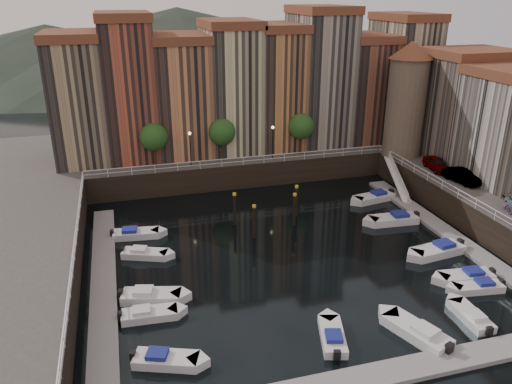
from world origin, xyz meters
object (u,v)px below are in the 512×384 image
object	(u,v)px
corner_tower	(406,98)
gangway	(397,177)
car_a	(437,165)
boat_left_0	(165,360)
boat_left_1	(148,314)
mooring_pilings	(270,211)
boat_left_2	(150,296)
car_b	(462,177)

from	to	relation	value
corner_tower	gangway	world-z (taller)	corner_tower
car_a	corner_tower	bearing A→B (deg)	104.40
boat_left_0	car_a	xyz separation A→B (m)	(33.21, 20.28, 3.40)
boat_left_1	boat_left_0	bearing A→B (deg)	-79.53
boat_left_0	mooring_pilings	bearing A→B (deg)	75.08
boat_left_1	car_a	world-z (taller)	car_a
corner_tower	mooring_pilings	xyz separation A→B (m)	(-19.91, -9.13, -8.54)
boat_left_1	boat_left_2	distance (m)	2.31
boat_left_2	car_b	distance (m)	34.97
boat_left_2	car_a	xyz separation A→B (m)	(33.53, 12.81, 3.37)
boat_left_0	boat_left_2	xyz separation A→B (m)	(-0.32, 7.47, 0.03)
boat_left_1	car_a	distance (m)	37.22
mooring_pilings	boat_left_0	world-z (taller)	mooring_pilings
corner_tower	boat_left_1	size ratio (longest dim) A/B	3.21
corner_tower	boat_left_2	size ratio (longest dim) A/B	2.81
gangway	boat_left_1	size ratio (longest dim) A/B	1.93
mooring_pilings	boat_left_0	distance (m)	21.59
gangway	corner_tower	bearing A→B (deg)	57.20
car_b	gangway	bearing A→B (deg)	112.12
corner_tower	boat_left_2	distance (m)	39.20
corner_tower	boat_left_1	xyz separation A→B (m)	(-33.04, -21.50, -9.86)
gangway	mooring_pilings	xyz separation A→B (m)	(-17.01, -4.63, -0.27)
boat_left_0	boat_left_1	distance (m)	5.23
corner_tower	mooring_pilings	bearing A→B (deg)	-155.37
car_a	boat_left_0	bearing A→B (deg)	-141.40
boat_left_0	boat_left_2	distance (m)	7.48
mooring_pilings	car_b	bearing A→B (deg)	-4.10
corner_tower	boat_left_0	world-z (taller)	corner_tower
car_a	car_b	world-z (taller)	car_a
gangway	mooring_pilings	size ratio (longest dim) A/B	1.18
car_a	car_b	distance (m)	4.22
mooring_pilings	boat_left_1	size ratio (longest dim) A/B	1.64
corner_tower	boat_left_0	xyz separation A→B (m)	(-32.40, -26.69, -9.85)
car_b	boat_left_2	bearing A→B (deg)	-176.15
corner_tower	boat_left_0	size ratio (longest dim) A/B	3.09
boat_left_2	car_b	xyz separation A→B (m)	(33.74, 8.59, 3.35)
gangway	boat_left_2	world-z (taller)	gangway
corner_tower	boat_left_2	xyz separation A→B (m)	(-32.72, -19.22, -9.82)
boat_left_0	car_a	distance (m)	39.06
boat_left_0	gangway	bearing A→B (deg)	57.45
mooring_pilings	boat_left_1	bearing A→B (deg)	-136.70
corner_tower	gangway	bearing A→B (deg)	-122.80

